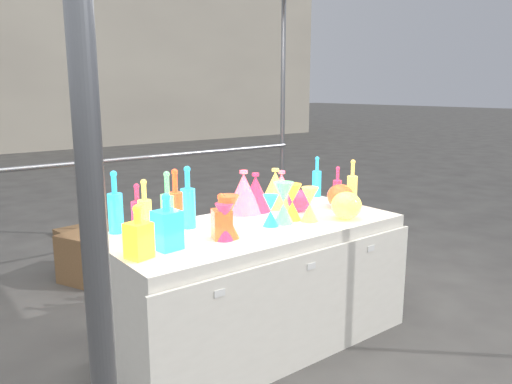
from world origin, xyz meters
TOP-DOWN VIEW (x-y plane):
  - ground at (0.00, 0.00)m, footprint 80.00×80.00m
  - display_table at (0.00, -0.01)m, footprint 1.84×0.83m
  - background_building at (4.00, 14.00)m, footprint 14.00×6.00m
  - cardboard_box_closed at (-0.38, 1.66)m, footprint 0.67×0.59m
  - cardboard_box_flat at (0.06, 2.98)m, footprint 0.77×0.59m
  - bottle_0 at (-0.85, 0.31)m, footprint 0.09×0.09m
  - bottle_1 at (-0.73, 0.35)m, footprint 0.09×0.09m
  - bottle_2 at (-0.47, 0.13)m, footprint 0.09×0.09m
  - bottle_3 at (-0.62, 0.29)m, footprint 0.08×0.08m
  - bottle_4 at (-0.62, 0.19)m, footprint 0.08×0.08m
  - bottle_5 at (-0.52, 0.13)m, footprint 0.10×0.10m
  - bottle_7 at (-0.35, 0.19)m, footprint 0.11×0.11m
  - decanter_0 at (-0.81, -0.13)m, footprint 0.13×0.13m
  - decanter_1 at (-0.32, -0.11)m, footprint 0.13×0.13m
  - decanter_2 at (-0.64, -0.09)m, footprint 0.14×0.14m
  - hourglass_0 at (-0.28, -0.12)m, footprint 0.13×0.13m
  - hourglass_1 at (-0.32, -0.14)m, footprint 0.13×0.13m
  - hourglass_2 at (0.31, -0.14)m, footprint 0.11×0.11m
  - hourglass_3 at (0.15, -0.07)m, footprint 0.15×0.15m
  - hourglass_4 at (0.25, -0.05)m, footprint 0.11×0.11m
  - hourglass_5 at (0.05, -0.08)m, footprint 0.11×0.11m
  - globe_1 at (0.53, -0.24)m, footprint 0.23×0.23m
  - globe_2 at (0.72, -0.01)m, footprint 0.20×0.20m
  - globe_3 at (0.43, 0.09)m, footprint 0.16×0.16m
  - lampshade_0 at (0.12, 0.28)m, footprint 0.31×0.31m
  - lampshade_1 at (0.44, 0.28)m, footprint 0.26×0.26m
  - lampshade_2 at (0.21, 0.28)m, footprint 0.22×0.22m
  - lampshade_3 at (0.38, 0.28)m, footprint 0.24×0.24m
  - bottle_8 at (0.86, 0.36)m, footprint 0.09×0.09m
  - bottle_10 at (0.78, 0.07)m, footprint 0.08×0.08m
  - bottle_11 at (0.86, 0.01)m, footprint 0.08×0.08m

SIDE VIEW (x-z plane):
  - ground at x=0.00m, z-range 0.00..0.00m
  - cardboard_box_flat at x=0.06m, z-range 0.00..0.06m
  - cardboard_box_closed at x=-0.38m, z-range 0.00..0.40m
  - display_table at x=0.00m, z-range 0.00..0.75m
  - globe_3 at x=0.43m, z-range 0.75..0.88m
  - globe_2 at x=0.72m, z-range 0.75..0.90m
  - globe_1 at x=0.53m, z-range 0.75..0.90m
  - hourglass_5 at x=0.05m, z-range 0.75..0.94m
  - hourglass_1 at x=-0.32m, z-range 0.75..0.95m
  - hourglass_2 at x=0.31m, z-range 0.75..0.96m
  - hourglass_4 at x=0.25m, z-range 0.75..0.98m
  - hourglass_0 at x=-0.28m, z-range 0.75..0.99m
  - lampshade_1 at x=0.44m, z-range 0.75..1.00m
  - hourglass_3 at x=0.15m, z-range 0.75..1.00m
  - decanter_1 at x=-0.32m, z-range 0.75..1.00m
  - lampshade_2 at x=0.21m, z-range 0.75..1.01m
  - decanter_0 at x=-0.81m, z-range 0.75..1.01m
  - lampshade_3 at x=0.38m, z-range 0.75..1.02m
  - bottle_10 at x=0.78m, z-range 0.75..1.02m
  - bottle_0 at x=-0.85m, z-range 0.75..1.03m
  - bottle_3 at x=-0.62m, z-range 0.75..1.03m
  - lampshade_0 at x=0.12m, z-range 0.75..1.03m
  - decanter_2 at x=-0.64m, z-range 0.75..1.04m
  - bottle_8 at x=0.86m, z-range 0.75..1.05m
  - bottle_4 at x=-0.62m, z-range 0.75..1.07m
  - bottle_11 at x=0.86m, z-range 0.75..1.07m
  - bottle_1 at x=-0.73m, z-range 0.75..1.11m
  - bottle_5 at x=-0.52m, z-range 0.75..1.11m
  - bottle_7 at x=-0.35m, z-range 0.75..1.12m
  - bottle_2 at x=-0.47m, z-range 0.75..1.12m
  - background_building at x=4.00m, z-range 0.00..6.00m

